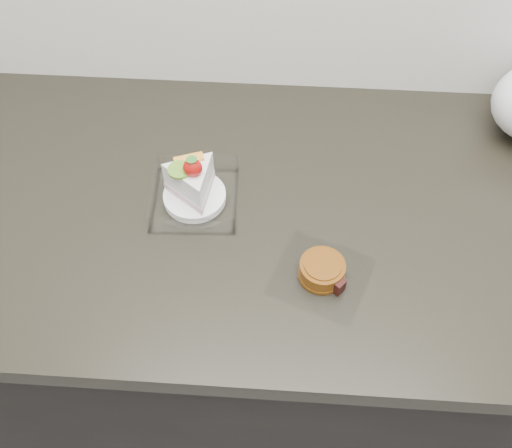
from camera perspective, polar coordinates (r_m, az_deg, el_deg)
counter at (r=1.34m, az=4.38°, el=-10.24°), size 2.04×0.64×0.90m
cake_tray at (r=0.95m, az=-6.25°, el=3.47°), size 0.15×0.15×0.11m
mooncake_wrap at (r=0.88m, az=6.66°, el=-4.75°), size 0.18×0.17×0.03m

